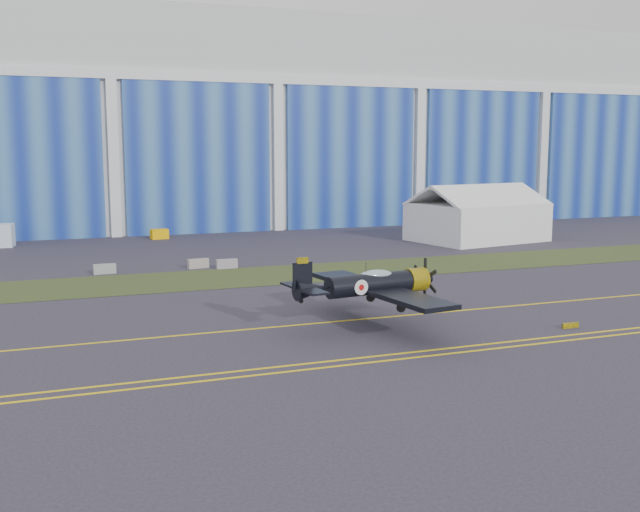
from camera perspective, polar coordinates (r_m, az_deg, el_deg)
name	(u,v)px	position (r m, az deg, el deg)	size (l,w,h in m)	color
ground	(192,316)	(52.11, -9.74, -4.55)	(260.00, 260.00, 0.00)	#332F3C
grass_median	(160,282)	(65.64, -12.12, -1.95)	(260.00, 10.00, 0.02)	#475128
hangar	(98,125)	(122.13, -16.58, 9.58)	(220.00, 45.70, 30.00)	silver
taxiway_centreline	(208,333)	(47.34, -8.56, -5.82)	(200.00, 0.20, 0.02)	yellow
edge_line_near	(248,376)	(38.45, -5.48, -9.09)	(80.00, 0.20, 0.02)	yellow
edge_line_far	(243,371)	(39.37, -5.87, -8.68)	(80.00, 0.20, 0.02)	yellow
guard_board_right	(570,325)	(50.65, 18.54, -5.04)	(1.20, 0.15, 0.35)	yellow
warbird	(370,284)	(47.96, 3.84, -2.16)	(12.93, 14.99, 4.08)	black
tent	(477,212)	(94.51, 11.90, 3.27)	(16.91, 13.69, 7.03)	white
tug	(159,234)	(96.66, -12.14, 1.65)	(2.12, 1.32, 1.23)	#FDB700
gse_box	(465,221)	(110.72, 10.97, 2.62)	(2.83, 1.51, 1.70)	#81A288
barrier_a	(105,269)	(71.17, -16.10, -0.95)	(2.00, 0.60, 0.90)	gray
barrier_b	(198,264)	(72.48, -9.27, -0.57)	(2.00, 0.60, 0.90)	gray
barrier_c	(227,264)	(71.90, -7.11, -0.60)	(2.00, 0.60, 0.90)	gray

